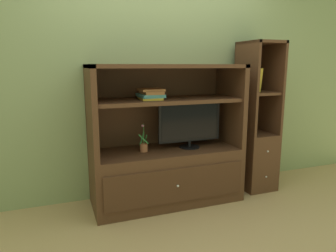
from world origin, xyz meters
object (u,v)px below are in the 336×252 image
object	(u,v)px
bookshelf_tall	(255,139)
upright_book_row	(254,80)
tv_monitor	(190,124)
magazine_stack	(151,94)
media_console	(166,159)
potted_plant	(144,146)

from	to	relation	value
bookshelf_tall	upright_book_row	xyz separation A→B (m)	(-0.07, -0.01, 0.67)
upright_book_row	tv_monitor	bearing A→B (deg)	-178.19
magazine_stack	upright_book_row	distance (m)	1.19
bookshelf_tall	upright_book_row	bearing A→B (deg)	-172.81
tv_monitor	magazine_stack	distance (m)	0.52
media_console	potted_plant	distance (m)	0.29
tv_monitor	magazine_stack	world-z (taller)	magazine_stack
tv_monitor	bookshelf_tall	size ratio (longest dim) A/B	0.41
bookshelf_tall	media_console	bearing A→B (deg)	-179.92
magazine_stack	media_console	bearing A→B (deg)	5.20
potted_plant	tv_monitor	bearing A→B (deg)	-1.98
potted_plant	magazine_stack	bearing A→B (deg)	-0.39
potted_plant	upright_book_row	distance (m)	1.41
media_console	bookshelf_tall	distance (m)	1.10
media_console	bookshelf_tall	size ratio (longest dim) A/B	0.92
media_console	potted_plant	bearing A→B (deg)	-176.55
magazine_stack	bookshelf_tall	size ratio (longest dim) A/B	0.20
upright_book_row	bookshelf_tall	bearing A→B (deg)	7.19
potted_plant	bookshelf_tall	bearing A→B (deg)	0.69
media_console	bookshelf_tall	xyz separation A→B (m)	(1.09, 0.00, 0.12)
tv_monitor	upright_book_row	size ratio (longest dim) A/B	2.42
tv_monitor	media_console	bearing A→B (deg)	172.80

